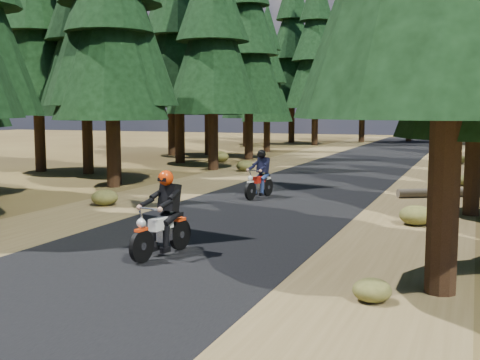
{
  "coord_description": "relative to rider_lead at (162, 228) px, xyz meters",
  "views": [
    {
      "loc": [
        6.13,
        -14.05,
        3.06
      ],
      "look_at": [
        0.0,
        1.5,
        1.1
      ],
      "focal_mm": 45.0,
      "sensor_mm": 36.0,
      "label": 1
    }
  ],
  "objects": [
    {
      "name": "pine_forest",
      "position": [
        -0.1,
        24.22,
        7.29
      ],
      "size": [
        34.59,
        55.08,
        16.32
      ],
      "color": "black",
      "rests_on": "ground"
    },
    {
      "name": "shoulder_l",
      "position": [
        -4.68,
        8.17,
        -0.6
      ],
      "size": [
        3.2,
        100.0,
        0.01
      ],
      "primitive_type": "cube",
      "color": "brown",
      "rests_on": "ground"
    },
    {
      "name": "rider_follow",
      "position": [
        -0.91,
        8.6,
        -0.04
      ],
      "size": [
        0.88,
        1.94,
        1.67
      ],
      "rotation": [
        0.0,
        0.0,
        2.97
      ],
      "color": "#9B140A",
      "rests_on": "road"
    },
    {
      "name": "road",
      "position": [
        -0.08,
        8.17,
        -0.6
      ],
      "size": [
        6.0,
        100.0,
        0.01
      ],
      "primitive_type": "cube",
      "color": "black",
      "rests_on": "ground"
    },
    {
      "name": "understory_shrubs",
      "position": [
        0.17,
        13.35,
        -0.33
      ],
      "size": [
        16.36,
        31.87,
        0.65
      ],
      "color": "#474C1E",
      "rests_on": "ground"
    },
    {
      "name": "shoulder_r",
      "position": [
        4.52,
        8.17,
        -0.6
      ],
      "size": [
        3.2,
        100.0,
        0.01
      ],
      "primitive_type": "cube",
      "color": "brown",
      "rests_on": "ground"
    },
    {
      "name": "ground",
      "position": [
        -0.08,
        3.17,
        -0.6
      ],
      "size": [
        120.0,
        120.0,
        0.0
      ],
      "primitive_type": "plane",
      "color": "#423017",
      "rests_on": "ground"
    },
    {
      "name": "rider_lead",
      "position": [
        0.0,
        0.0,
        0.0
      ],
      "size": [
        0.9,
        2.08,
        1.79
      ],
      "rotation": [
        0.0,
        0.0,
        2.99
      ],
      "color": "silver",
      "rests_on": "road"
    }
  ]
}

